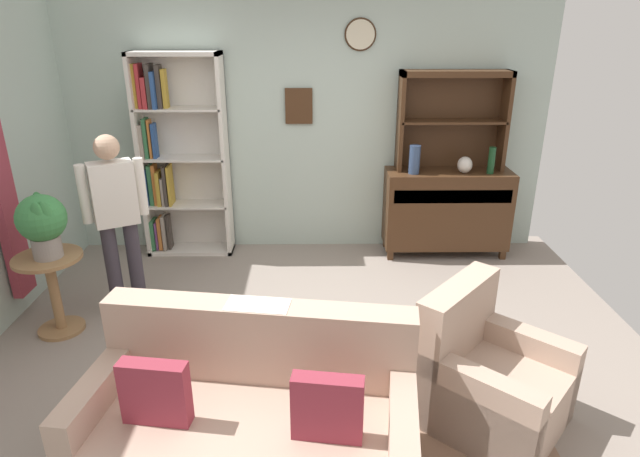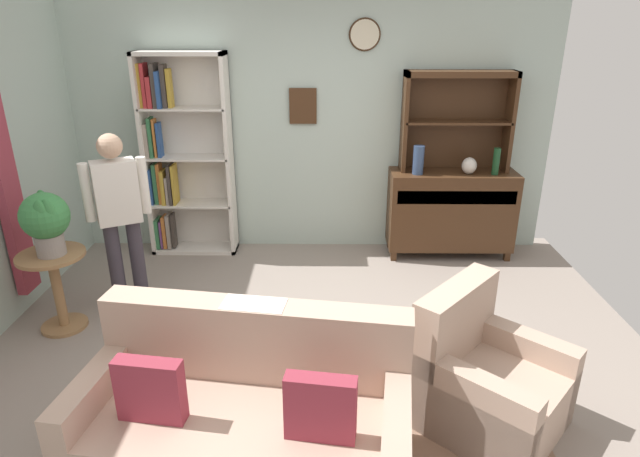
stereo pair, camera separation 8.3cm
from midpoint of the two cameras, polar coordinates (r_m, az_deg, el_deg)
The scene contains 16 objects.
ground_plane at distance 4.23m, azimuth -0.84°, elevation -13.18°, with size 5.40×4.60×0.02m, color gray.
wall_back at distance 5.69m, azimuth -0.37°, elevation 11.55°, with size 5.00×0.09×2.80m.
area_rug at distance 3.98m, azimuth 2.03°, elevation -15.50°, with size 2.60×1.72×0.01m, color #846651.
bookshelf at distance 5.77m, azimuth -14.31°, elevation 7.51°, with size 0.90×0.30×2.10m.
sideboard at distance 5.82m, azimuth 14.16°, elevation 1.99°, with size 1.30×0.45×0.92m.
sideboard_hutch at distance 5.67m, azimuth 14.91°, elevation 12.39°, with size 1.10×0.26×1.00m.
vase_tall at distance 5.51m, azimuth 10.90°, elevation 7.20°, with size 0.11×0.11×0.29m, color #33476B.
vase_round at distance 5.65m, azimuth 16.06°, elevation 6.47°, with size 0.15×0.15×0.17m, color beige.
bottle_wine at distance 5.69m, azimuth 18.71°, elevation 6.81°, with size 0.07×0.07×0.27m, color #194223.
couch_floral at distance 3.19m, azimuth -7.16°, elevation -19.63°, with size 1.90×1.10×0.90m.
armchair_floral at distance 3.62m, azimuth 18.00°, elevation -15.43°, with size 1.08×1.08×0.88m.
plant_stand at distance 4.80m, azimuth -25.91°, elevation -5.23°, with size 0.52×0.52×0.67m.
potted_plant_large at distance 4.57m, azimuth -26.83°, elevation 0.89°, with size 0.37×0.37×0.51m.
person_reading at distance 4.70m, azimuth -20.19°, elevation 1.69°, with size 0.50×0.33×1.56m.
coffee_table at distance 3.77m, azimuth -5.49°, elevation -11.52°, with size 0.80×0.50×0.42m.
book_stack at distance 3.66m, azimuth -7.07°, elevation -11.17°, with size 0.22×0.16×0.04m.
Camera 2 is at (0.14, -3.47, 2.42)m, focal length 29.94 mm.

